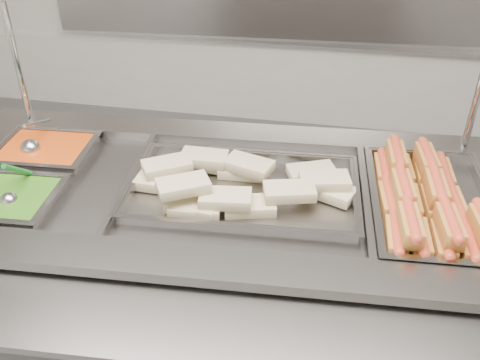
% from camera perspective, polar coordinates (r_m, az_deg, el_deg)
% --- Properties ---
extents(steam_counter, '(1.90, 0.93, 0.89)m').
position_cam_1_polar(steam_counter, '(1.91, -1.50, -11.66)').
color(steam_counter, slate).
rests_on(steam_counter, ground).
extents(tray_rail, '(1.79, 0.47, 0.05)m').
position_cam_1_polar(tray_rail, '(1.28, -5.27, -14.99)').
color(tray_rail, slate).
rests_on(tray_rail, steam_counter).
extents(sneeze_guard, '(1.65, 0.38, 0.44)m').
position_cam_1_polar(sneeze_guard, '(1.66, -0.76, 14.12)').
color(sneeze_guard, silver).
rests_on(sneeze_guard, steam_counter).
extents(pan_hotdogs, '(0.37, 0.56, 0.10)m').
position_cam_1_polar(pan_hotdogs, '(1.68, 19.62, -3.17)').
color(pan_hotdogs, '#969393').
rests_on(pan_hotdogs, steam_counter).
extents(pan_wraps, '(0.69, 0.43, 0.07)m').
position_cam_1_polar(pan_wraps, '(1.64, 0.34, -1.44)').
color(pan_wraps, '#969393').
rests_on(pan_wraps, steam_counter).
extents(pan_beans, '(0.31, 0.25, 0.10)m').
position_cam_1_polar(pan_beans, '(1.95, -19.88, 2.23)').
color(pan_beans, '#969393').
rests_on(pan_beans, steam_counter).
extents(pan_peas, '(0.31, 0.25, 0.10)m').
position_cam_1_polar(pan_peas, '(1.75, -23.67, -2.67)').
color(pan_peas, '#969393').
rests_on(pan_peas, steam_counter).
extents(hotdogs_in_buns, '(0.31, 0.52, 0.12)m').
position_cam_1_polar(hotdogs_in_buns, '(1.64, 19.03, -1.91)').
color(hotdogs_in_buns, '#A65C22').
rests_on(hotdogs_in_buns, pan_hotdogs).
extents(tortilla_wraps, '(0.68, 0.37, 0.10)m').
position_cam_1_polar(tortilla_wraps, '(1.62, -0.33, -0.26)').
color(tortilla_wraps, tan).
rests_on(tortilla_wraps, pan_wraps).
extents(ladle, '(0.07, 0.20, 0.13)m').
position_cam_1_polar(ladle, '(1.94, -21.36, 3.26)').
color(ladle, '#B1B0B6').
rests_on(ladle, pan_beans).
extents(serving_spoon, '(0.06, 0.17, 0.14)m').
position_cam_1_polar(serving_spoon, '(1.70, -23.25, -1.52)').
color(serving_spoon, '#B1B0B6').
rests_on(serving_spoon, pan_peas).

